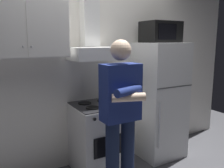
# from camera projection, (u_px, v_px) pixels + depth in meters

# --- Properties ---
(back_wall_tiled) EXTENTS (4.80, 0.10, 2.70)m
(back_wall_tiled) POSITION_uv_depth(u_px,v_px,m) (90.00, 62.00, 3.19)
(back_wall_tiled) COLOR silver
(back_wall_tiled) RESTS_ON ground_plane
(upper_cabinet) EXTENTS (0.90, 0.37, 0.60)m
(upper_cabinet) POSITION_uv_depth(u_px,v_px,m) (23.00, 29.00, 2.52)
(upper_cabinet) COLOR white
(stove_oven) EXTENTS (0.60, 0.62, 0.87)m
(stove_oven) POSITION_uv_depth(u_px,v_px,m) (99.00, 138.00, 3.03)
(stove_oven) COLOR white
(stove_oven) RESTS_ON ground_plane
(range_hood) EXTENTS (0.60, 0.44, 0.75)m
(range_hood) POSITION_uv_depth(u_px,v_px,m) (93.00, 43.00, 2.93)
(range_hood) COLOR white
(refrigerator) EXTENTS (0.60, 0.62, 1.60)m
(refrigerator) POSITION_uv_depth(u_px,v_px,m) (159.00, 100.00, 3.42)
(refrigerator) COLOR silver
(refrigerator) RESTS_ON ground_plane
(microwave) EXTENTS (0.48, 0.37, 0.28)m
(microwave) POSITION_uv_depth(u_px,v_px,m) (161.00, 32.00, 3.27)
(microwave) COLOR black
(microwave) RESTS_ON refrigerator
(person_standing) EXTENTS (0.38, 0.33, 1.64)m
(person_standing) POSITION_uv_depth(u_px,v_px,m) (121.00, 115.00, 2.40)
(person_standing) COLOR #192342
(person_standing) RESTS_ON ground_plane
(cooking_pot) EXTENTS (0.31, 0.21, 0.11)m
(cooking_pot) POSITION_uv_depth(u_px,v_px,m) (113.00, 100.00, 2.90)
(cooking_pot) COLOR #B7BABF
(cooking_pot) RESTS_ON stove_oven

